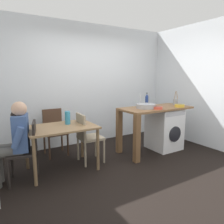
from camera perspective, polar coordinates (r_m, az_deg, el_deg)
ground_plane at (r=3.71m, az=5.01°, el=-14.98°), size 5.46×5.46×0.00m
wall_back at (r=4.89m, az=-7.02°, el=7.39°), size 4.60×0.10×2.70m
wall_counter_side at (r=4.96m, az=25.90°, el=6.52°), size 0.10×3.80×2.70m
dining_table at (r=3.54m, az=-13.65°, el=-5.36°), size 1.10×0.76×0.74m
chair_person_seat at (r=3.35m, az=-21.99°, el=-9.11°), size 0.48×0.48×0.90m
chair_opposite at (r=3.79m, az=-6.90°, el=-6.28°), size 0.41×0.41×0.90m
chair_spare_by_wall at (r=4.32m, az=-15.45°, el=-4.53°), size 0.40×0.40×0.90m
seated_person at (r=3.32m, az=-24.95°, el=-6.53°), size 0.54×0.54×1.20m
kitchen_counter at (r=4.25m, az=9.67°, el=-1.05°), size 1.50×0.68×0.92m
washing_machine at (r=4.64m, az=14.02°, el=-4.48°), size 0.60×0.61×0.86m
sink_basin at (r=4.18m, az=9.21°, el=1.62°), size 0.38×0.38×0.09m
tap at (r=4.31m, az=7.70°, el=3.17°), size 0.02×0.02×0.28m
bottle_tall_green at (r=4.50m, az=9.44°, el=3.25°), size 0.06×0.06×0.28m
mixing_bowl at (r=4.12m, az=12.36°, el=1.16°), size 0.18×0.18×0.05m
utensil_crock at (r=4.83m, az=16.94°, el=2.72°), size 0.11×0.11×0.30m
colander at (r=4.53m, az=17.92°, el=1.71°), size 0.20×0.20×0.06m
vase at (r=3.63m, az=-12.01°, el=-1.53°), size 0.09×0.09×0.23m
scissors at (r=4.26m, az=12.25°, el=1.11°), size 0.15×0.06×0.01m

